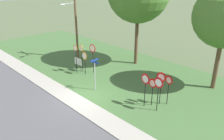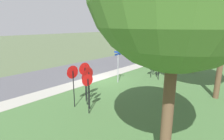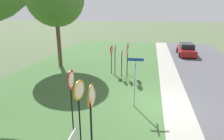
{
  "view_description": "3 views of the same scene",
  "coord_description": "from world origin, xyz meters",
  "px_view_note": "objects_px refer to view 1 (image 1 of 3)",
  "views": [
    {
      "loc": [
        13.24,
        -9.62,
        9.1
      ],
      "look_at": [
        -0.07,
        3.24,
        1.46
      ],
      "focal_mm": 37.14,
      "sensor_mm": 36.0,
      "label": 1
    },
    {
      "loc": [
        11.42,
        11.22,
        5.01
      ],
      "look_at": [
        1.44,
        2.43,
        1.65
      ],
      "focal_mm": 29.01,
      "sensor_mm": 36.0,
      "label": 2
    },
    {
      "loc": [
        -10.11,
        0.86,
        5.2
      ],
      "look_at": [
        1.24,
        3.11,
        1.57
      ],
      "focal_mm": 31.16,
      "sensor_mm": 36.0,
      "label": 3
    }
  ],
  "objects_px": {
    "yield_sign_far_left": "(169,83)",
    "street_name_post": "(95,72)",
    "stop_sign_near_left": "(84,58)",
    "notice_board": "(78,62)",
    "stop_sign_far_center": "(76,53)",
    "yield_sign_near_left": "(153,86)",
    "stop_sign_near_right": "(82,52)",
    "stop_sign_far_left": "(93,52)",
    "yield_sign_near_right": "(145,82)",
    "utility_pole": "(75,18)",
    "yield_sign_center": "(161,81)",
    "yield_sign_far_right": "(158,86)"
  },
  "relations": [
    {
      "from": "stop_sign_far_center",
      "to": "notice_board",
      "type": "relative_size",
      "value": 2.29
    },
    {
      "from": "stop_sign_near_left",
      "to": "stop_sign_far_left",
      "type": "distance_m",
      "value": 1.02
    },
    {
      "from": "stop_sign_far_center",
      "to": "yield_sign_near_left",
      "type": "height_order",
      "value": "stop_sign_far_center"
    },
    {
      "from": "yield_sign_near_right",
      "to": "notice_board",
      "type": "bearing_deg",
      "value": -177.63
    },
    {
      "from": "yield_sign_center",
      "to": "utility_pole",
      "type": "relative_size",
      "value": 0.3
    },
    {
      "from": "yield_sign_far_left",
      "to": "street_name_post",
      "type": "relative_size",
      "value": 0.85
    },
    {
      "from": "yield_sign_near_right",
      "to": "utility_pole",
      "type": "relative_size",
      "value": 0.3
    },
    {
      "from": "stop_sign_far_center",
      "to": "yield_sign_far_right",
      "type": "relative_size",
      "value": 1.09
    },
    {
      "from": "yield_sign_far_right",
      "to": "street_name_post",
      "type": "bearing_deg",
      "value": -167.28
    },
    {
      "from": "street_name_post",
      "to": "yield_sign_near_left",
      "type": "bearing_deg",
      "value": 12.53
    },
    {
      "from": "stop_sign_near_left",
      "to": "yield_sign_center",
      "type": "xyz_separation_m",
      "value": [
        8.34,
        0.57,
        0.26
      ]
    },
    {
      "from": "utility_pole",
      "to": "notice_board",
      "type": "relative_size",
      "value": 6.94
    },
    {
      "from": "yield_sign_center",
      "to": "notice_board",
      "type": "xyz_separation_m",
      "value": [
        -9.76,
        -0.32,
        -1.11
      ]
    },
    {
      "from": "stop_sign_far_center",
      "to": "yield_sign_far_left",
      "type": "relative_size",
      "value": 1.23
    },
    {
      "from": "stop_sign_near_left",
      "to": "stop_sign_near_right",
      "type": "bearing_deg",
      "value": 168.21
    },
    {
      "from": "stop_sign_far_center",
      "to": "yield_sign_near_right",
      "type": "relative_size",
      "value": 1.09
    },
    {
      "from": "stop_sign_far_left",
      "to": "yield_sign_center",
      "type": "relative_size",
      "value": 1.13
    },
    {
      "from": "street_name_post",
      "to": "notice_board",
      "type": "distance_m",
      "value": 5.0
    },
    {
      "from": "yield_sign_near_right",
      "to": "utility_pole",
      "type": "height_order",
      "value": "utility_pole"
    },
    {
      "from": "stop_sign_near_right",
      "to": "stop_sign_far_center",
      "type": "height_order",
      "value": "stop_sign_near_right"
    },
    {
      "from": "stop_sign_near_right",
      "to": "yield_sign_far_right",
      "type": "height_order",
      "value": "stop_sign_near_right"
    },
    {
      "from": "stop_sign_near_left",
      "to": "yield_sign_far_left",
      "type": "xyz_separation_m",
      "value": [
        8.75,
        0.95,
        0.05
      ]
    },
    {
      "from": "stop_sign_far_left",
      "to": "yield_sign_far_left",
      "type": "height_order",
      "value": "stop_sign_far_left"
    },
    {
      "from": "stop_sign_near_left",
      "to": "stop_sign_far_center",
      "type": "xyz_separation_m",
      "value": [
        -0.98,
        -0.3,
        0.35
      ]
    },
    {
      "from": "yield_sign_near_right",
      "to": "yield_sign_far_left",
      "type": "xyz_separation_m",
      "value": [
        1.02,
        1.45,
        -0.23
      ]
    },
    {
      "from": "yield_sign_near_right",
      "to": "yield_sign_far_left",
      "type": "bearing_deg",
      "value": 61.71
    },
    {
      "from": "yield_sign_far_left",
      "to": "utility_pole",
      "type": "relative_size",
      "value": 0.27
    },
    {
      "from": "yield_sign_near_right",
      "to": "yield_sign_center",
      "type": "height_order",
      "value": "yield_sign_near_right"
    },
    {
      "from": "yield_sign_near_left",
      "to": "street_name_post",
      "type": "height_order",
      "value": "street_name_post"
    },
    {
      "from": "stop_sign_far_center",
      "to": "yield_sign_center",
      "type": "distance_m",
      "value": 9.36
    },
    {
      "from": "stop_sign_near_left",
      "to": "stop_sign_near_right",
      "type": "xyz_separation_m",
      "value": [
        -0.7,
        0.21,
        0.4
      ]
    },
    {
      "from": "stop_sign_near_right",
      "to": "stop_sign_far_center",
      "type": "bearing_deg",
      "value": -109.7
    },
    {
      "from": "yield_sign_far_left",
      "to": "yield_sign_far_right",
      "type": "relative_size",
      "value": 0.89
    },
    {
      "from": "stop_sign_near_right",
      "to": "notice_board",
      "type": "distance_m",
      "value": 1.44
    },
    {
      "from": "yield_sign_near_right",
      "to": "yield_sign_far_right",
      "type": "distance_m",
      "value": 1.05
    },
    {
      "from": "yield_sign_near_left",
      "to": "notice_board",
      "type": "distance_m",
      "value": 9.5
    },
    {
      "from": "stop_sign_far_center",
      "to": "notice_board",
      "type": "xyz_separation_m",
      "value": [
        -0.44,
        0.54,
        -1.2
      ]
    },
    {
      "from": "yield_sign_near_left",
      "to": "yield_sign_far_left",
      "type": "xyz_separation_m",
      "value": [
        0.71,
        0.97,
        0.12
      ]
    },
    {
      "from": "stop_sign_near_left",
      "to": "utility_pole",
      "type": "height_order",
      "value": "utility_pole"
    },
    {
      "from": "stop_sign_far_left",
      "to": "yield_sign_near_left",
      "type": "distance_m",
      "value": 7.93
    },
    {
      "from": "stop_sign_far_center",
      "to": "yield_sign_far_right",
      "type": "height_order",
      "value": "stop_sign_far_center"
    },
    {
      "from": "stop_sign_far_center",
      "to": "yield_sign_near_left",
      "type": "xyz_separation_m",
      "value": [
        9.03,
        0.27,
        -0.42
      ]
    },
    {
      "from": "stop_sign_far_left",
      "to": "yield_sign_far_left",
      "type": "bearing_deg",
      "value": -4.86
    },
    {
      "from": "stop_sign_near_left",
      "to": "notice_board",
      "type": "xyz_separation_m",
      "value": [
        -1.42,
        0.25,
        -0.85
      ]
    },
    {
      "from": "stop_sign_near_left",
      "to": "yield_sign_center",
      "type": "distance_m",
      "value": 8.36
    },
    {
      "from": "yield_sign_near_left",
      "to": "street_name_post",
      "type": "xyz_separation_m",
      "value": [
        -4.82,
        -1.4,
        0.04
      ]
    },
    {
      "from": "stop_sign_near_right",
      "to": "stop_sign_far_left",
      "type": "distance_m",
      "value": 1.12
    },
    {
      "from": "stop_sign_far_center",
      "to": "yield_sign_near_right",
      "type": "height_order",
      "value": "stop_sign_far_center"
    },
    {
      "from": "yield_sign_far_right",
      "to": "utility_pole",
      "type": "distance_m",
      "value": 13.81
    },
    {
      "from": "stop_sign_far_center",
      "to": "stop_sign_near_left",
      "type": "bearing_deg",
      "value": 15.5
    }
  ]
}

